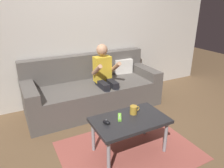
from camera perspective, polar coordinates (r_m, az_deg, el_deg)
The scene contains 9 objects.
ground_plane at distance 2.66m, azimuth 3.87°, elevation -15.19°, with size 10.12×10.12×0.00m, color brown.
wall_back at distance 3.45m, azimuth -8.40°, elevation 15.71°, with size 5.06×0.05×2.50m, color beige.
couch at distance 3.33m, azimuth -5.19°, elevation -1.66°, with size 2.03×0.80×0.80m.
person_seated_on_couch at distance 3.12m, azimuth -1.89°, elevation 2.47°, with size 0.35×0.43×1.01m.
coffee_table at distance 2.32m, azimuth 4.80°, elevation -10.29°, with size 0.80×0.48×0.41m.
area_rug at distance 2.53m, azimuth 4.53°, elevation -17.35°, with size 1.48×1.09×0.01m, color #9E4C42.
game_remote_lime_near_edge at distance 2.30m, azimuth 2.07°, elevation -8.90°, with size 0.10×0.14×0.03m.
nunchuk_black at distance 2.19m, azimuth -1.52°, elevation -10.24°, with size 0.08×0.10×0.05m.
coffee_mug at distance 2.37m, azimuth 5.86°, elevation -6.94°, with size 0.12×0.08×0.09m.
Camera 1 is at (-1.13, -1.81, 1.59)m, focal length 33.99 mm.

